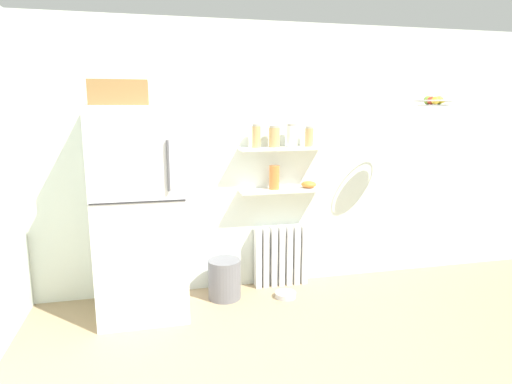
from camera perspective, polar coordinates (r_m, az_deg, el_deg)
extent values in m
plane|color=#9E8460|center=(3.34, 7.75, -21.57)|extent=(7.04, 7.04, 0.00)
cube|color=silver|center=(4.32, 0.84, 4.46)|extent=(7.04, 0.10, 2.60)
cube|color=silver|center=(3.86, -15.01, -2.63)|extent=(0.74, 0.72, 1.81)
cube|color=#262628|center=(3.47, -15.30, -1.32)|extent=(0.73, 0.01, 0.01)
cylinder|color=#4C4C51|center=(3.41, -11.54, 3.40)|extent=(0.02, 0.02, 0.40)
cube|color=olive|center=(3.77, -17.52, 12.33)|extent=(0.45, 0.50, 0.20)
cube|color=white|center=(4.41, 0.24, -8.66)|extent=(0.06, 0.12, 0.62)
cube|color=white|center=(4.43, 1.27, -8.58)|extent=(0.06, 0.12, 0.62)
cube|color=white|center=(4.45, 2.30, -8.49)|extent=(0.06, 0.12, 0.62)
cube|color=white|center=(4.47, 3.31, -8.41)|extent=(0.06, 0.12, 0.62)
cube|color=white|center=(4.49, 4.31, -8.32)|extent=(0.06, 0.12, 0.62)
cube|color=white|center=(4.51, 5.30, -8.23)|extent=(0.06, 0.12, 0.62)
cube|color=white|center=(4.54, 6.28, -8.14)|extent=(0.06, 0.12, 0.62)
cube|color=white|center=(4.26, 3.53, 0.24)|extent=(0.85, 0.22, 0.02)
cube|color=white|center=(4.20, 3.59, 5.77)|extent=(0.85, 0.22, 0.02)
cylinder|color=tan|center=(4.12, 0.04, 7.28)|extent=(0.08, 0.08, 0.20)
cylinder|color=gray|center=(4.12, 0.05, 8.83)|extent=(0.07, 0.07, 0.02)
cylinder|color=tan|center=(4.17, 2.43, 7.21)|extent=(0.10, 0.10, 0.19)
cylinder|color=gray|center=(4.16, 2.45, 8.63)|extent=(0.10, 0.10, 0.02)
cylinder|color=silver|center=(4.22, 4.77, 7.32)|extent=(0.10, 0.10, 0.20)
cylinder|color=gray|center=(4.21, 4.80, 8.83)|extent=(0.09, 0.09, 0.02)
cylinder|color=tan|center=(4.28, 7.04, 7.17)|extent=(0.08, 0.08, 0.18)
cylinder|color=gray|center=(4.27, 7.08, 8.50)|extent=(0.07, 0.07, 0.02)
cylinder|color=#CC7033|center=(4.21, 2.44, 1.93)|extent=(0.10, 0.10, 0.23)
ellipsoid|color=orange|center=(4.34, 6.99, 1.00)|extent=(0.15, 0.15, 0.07)
cylinder|color=slate|center=(4.21, -4.19, -11.40)|extent=(0.31, 0.31, 0.38)
cylinder|color=#B7B7BC|center=(4.28, 3.92, -13.39)|extent=(0.20, 0.20, 0.05)
torus|color=#B2B2B7|center=(4.38, 22.38, 11.08)|extent=(0.34, 0.34, 0.01)
cylinder|color=#A8A8AD|center=(4.38, 22.34, 10.56)|extent=(0.28, 0.28, 0.01)
sphere|color=#7FAD38|center=(4.41, 23.02, 11.09)|extent=(0.08, 0.08, 0.08)
sphere|color=#7FAD38|center=(4.42, 21.79, 11.18)|extent=(0.08, 0.08, 0.08)
sphere|color=red|center=(4.36, 22.16, 11.13)|extent=(0.07, 0.07, 0.07)
sphere|color=gold|center=(4.33, 22.62, 11.09)|extent=(0.07, 0.07, 0.07)
ellipsoid|color=yellow|center=(4.37, 23.07, 10.97)|extent=(0.05, 0.17, 0.05)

